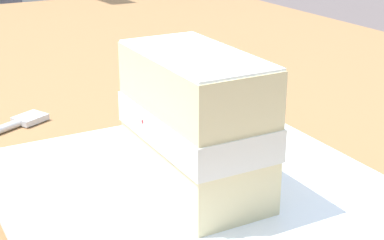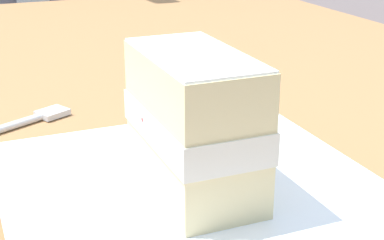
# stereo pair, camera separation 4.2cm
# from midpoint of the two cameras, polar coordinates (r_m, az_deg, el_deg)

# --- Properties ---
(patio_table) EXTENTS (1.60, 0.88, 0.74)m
(patio_table) POSITION_cam_midpoint_polar(r_m,az_deg,el_deg) (0.68, 6.91, -6.39)
(patio_table) COLOR olive
(patio_table) RESTS_ON ground
(dessert_plate) EXTENTS (0.27, 0.27, 0.02)m
(dessert_plate) POSITION_cam_midpoint_polar(r_m,az_deg,el_deg) (0.44, 2.73, -7.18)
(dessert_plate) COLOR white
(dessert_plate) RESTS_ON patio_table
(cake_slice) EXTENTS (0.12, 0.07, 0.10)m
(cake_slice) POSITION_cam_midpoint_polar(r_m,az_deg,el_deg) (0.41, 3.12, -0.37)
(cake_slice) COLOR beige
(cake_slice) RESTS_ON dessert_plate
(dessert_fork) EXTENTS (0.09, 0.16, 0.01)m
(dessert_fork) POSITION_cam_midpoint_polar(r_m,az_deg,el_deg) (0.59, -15.88, -0.80)
(dessert_fork) COLOR silver
(dessert_fork) RESTS_ON patio_table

